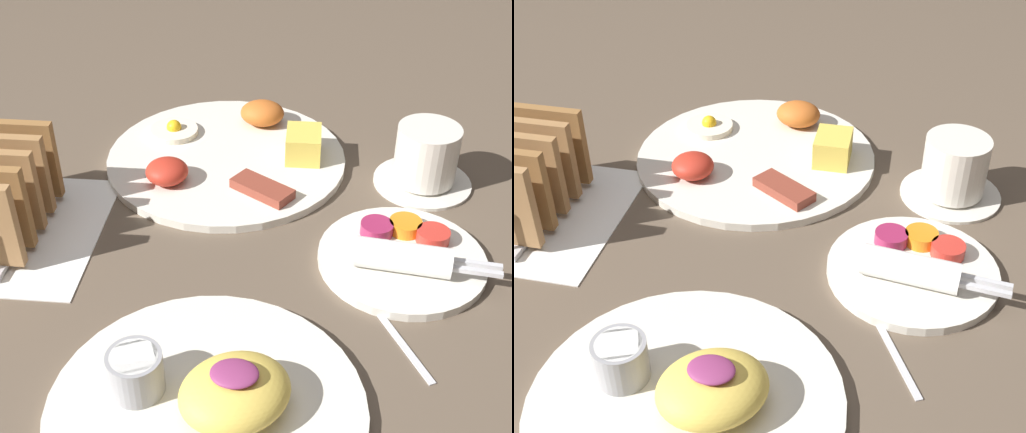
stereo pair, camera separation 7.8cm
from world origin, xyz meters
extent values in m
plane|color=brown|center=(0.00, 0.00, 0.00)|extent=(3.00, 3.00, 0.00)
cube|color=white|center=(-0.23, 0.02, 0.00)|extent=(0.22, 0.22, 0.00)
cylinder|color=silver|center=(0.00, 0.19, 0.01)|extent=(0.31, 0.31, 0.01)
cube|color=#E5C64C|center=(0.10, 0.20, 0.03)|extent=(0.04, 0.06, 0.04)
ellipsoid|color=#C66023|center=(0.04, 0.28, 0.03)|extent=(0.06, 0.05, 0.03)
cylinder|color=#F4EACC|center=(-0.08, 0.24, 0.01)|extent=(0.06, 0.06, 0.01)
sphere|color=yellow|center=(-0.08, 0.24, 0.02)|extent=(0.02, 0.02, 0.02)
ellipsoid|color=red|center=(-0.06, 0.13, 0.02)|extent=(0.05, 0.05, 0.03)
cube|color=brown|center=(0.05, 0.11, 0.02)|extent=(0.08, 0.07, 0.01)
cylinder|color=silver|center=(0.21, 0.01, 0.01)|extent=(0.18, 0.18, 0.01)
cylinder|color=red|center=(0.25, 0.04, 0.02)|extent=(0.04, 0.04, 0.01)
cylinder|color=orange|center=(0.22, 0.05, 0.02)|extent=(0.04, 0.04, 0.01)
cylinder|color=#99234C|center=(0.19, 0.04, 0.02)|extent=(0.04, 0.04, 0.01)
cylinder|color=white|center=(0.21, -0.01, 0.03)|extent=(0.10, 0.04, 0.03)
cube|color=silver|center=(0.28, -0.02, 0.03)|extent=(0.05, 0.01, 0.00)
cube|color=silver|center=(0.28, -0.03, 0.03)|extent=(0.05, 0.01, 0.00)
cylinder|color=silver|center=(0.03, -0.21, 0.01)|extent=(0.27, 0.27, 0.01)
ellipsoid|color=#EAC651|center=(0.06, -0.21, 0.03)|extent=(0.12, 0.12, 0.04)
ellipsoid|color=#8C3366|center=(0.06, -0.21, 0.05)|extent=(0.04, 0.03, 0.01)
cylinder|color=#99999E|center=(-0.03, -0.19, 0.03)|extent=(0.05, 0.05, 0.04)
cylinder|color=white|center=(-0.03, -0.19, 0.05)|extent=(0.04, 0.04, 0.01)
cube|color=#B7B7BC|center=(-0.23, 0.02, 0.01)|extent=(0.06, 0.18, 0.01)
cube|color=#9D6F41|center=(-0.23, 0.02, 0.06)|extent=(0.10, 0.01, 0.10)
cube|color=#9D6F41|center=(-0.23, 0.06, 0.06)|extent=(0.10, 0.01, 0.10)
cube|color=olive|center=(-0.23, 0.09, 0.06)|extent=(0.10, 0.01, 0.10)
cylinder|color=#B7B7BC|center=(-0.23, 0.11, 0.04)|extent=(0.01, 0.01, 0.07)
cylinder|color=silver|center=(0.25, 0.17, 0.00)|extent=(0.12, 0.12, 0.01)
cylinder|color=silver|center=(0.25, 0.17, 0.04)|extent=(0.08, 0.08, 0.07)
cylinder|color=#381E0F|center=(0.25, 0.17, 0.07)|extent=(0.06, 0.06, 0.01)
cube|color=silver|center=(0.20, -0.11, 0.00)|extent=(0.06, 0.10, 0.00)
ellipsoid|color=silver|center=(0.17, -0.05, 0.00)|extent=(0.02, 0.02, 0.01)
camera|label=1|loc=(0.11, -0.59, 0.49)|focal=50.00mm
camera|label=2|loc=(0.19, -0.58, 0.49)|focal=50.00mm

